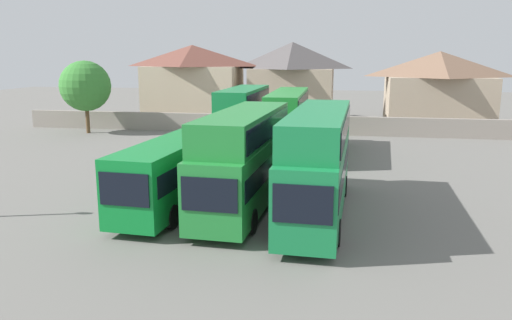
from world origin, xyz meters
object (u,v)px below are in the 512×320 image
Objects in this scene: bus_3 at (318,157)px; bus_5 at (288,119)px; bus_1 at (176,169)px; bus_2 at (244,155)px; house_terrace_left at (193,83)px; bus_6 at (320,129)px; house_terrace_centre at (292,81)px; house_terrace_right at (438,88)px; bus_4 at (243,116)px; tree_left_of_lot at (85,86)px.

bus_3 reaches higher than bus_5.
bus_1 is 0.88× the size of bus_3.
house_terrace_left is (-12.41, 32.06, 1.67)m from bus_2.
bus_3 is 1.02× the size of bus_6.
house_terrace_centre reaches higher than house_terrace_left.
house_terrace_centre is 0.85× the size of house_terrace_right.
bus_4 is (-3.08, 14.90, 0.07)m from bus_2.
bus_4 reaches higher than bus_1.
tree_left_of_lot is (-20.50, 7.09, 1.87)m from bus_5.
bus_2 is 1.16× the size of house_terrace_centre.
bus_3 is 32.38m from tree_left_of_lot.
bus_6 is at bearing 160.41° from bus_1.
bus_1 is 33.59m from house_terrace_left.
house_terrace_right is 1.61× the size of tree_left_of_lot.
bus_2 is (3.46, 0.22, 0.79)m from bus_1.
house_terrace_left is at bearing -160.60° from bus_1.
bus_2 is at bearing 12.36° from bus_4.
house_terrace_left reaches higher than bus_3.
house_terrace_right is at bearing 155.70° from bus_1.
bus_4 is 1.48× the size of tree_left_of_lot.
bus_2 is at bearing 97.47° from bus_1.
bus_3 is at bearing -107.96° from house_terrace_right.
house_terrace_left is 0.98× the size of house_terrace_right.
bus_6 reaches higher than bus_1.
bus_2 is at bearing -47.20° from tree_left_of_lot.
bus_1 is 0.90× the size of bus_6.
bus_1 is at bearing -52.82° from tree_left_of_lot.
house_terrace_right is at bearing -0.50° from house_terrace_centre.
house_terrace_left is at bearing -176.84° from house_terrace_right.
bus_3 reaches higher than bus_1.
bus_4 is at bearing -177.55° from bus_1.
bus_1 is at bearing -93.82° from house_terrace_centre.
house_terrace_right is at bearing 142.63° from bus_5.
bus_2 is 3.66m from bus_3.
bus_6 is (6.47, 14.88, 0.03)m from bus_1.
tree_left_of_lot is (-16.94, 6.72, 1.77)m from bus_4.
bus_1 is at bearing -118.20° from house_terrace_right.
bus_2 is 0.98× the size of house_terrace_right.
bus_3 is 1.09× the size of house_terrace_left.
bus_5 is 21.77m from tree_left_of_lot.
bus_6 is (2.52, 0.14, -0.73)m from bus_5.
bus_3 is 35.75m from house_terrace_right.
bus_4 is 6.14m from bus_6.
bus_2 is 1.07× the size of bus_4.
bus_2 reaches higher than bus_5.
house_terrace_right is at bearing 164.01° from bus_3.
house_terrace_left is 12.93m from tree_left_of_lot.
bus_3 is at bearing 11.20° from bus_5.
bus_4 is 19.61m from house_terrace_left.
bus_1 is at bearing -15.69° from bus_5.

